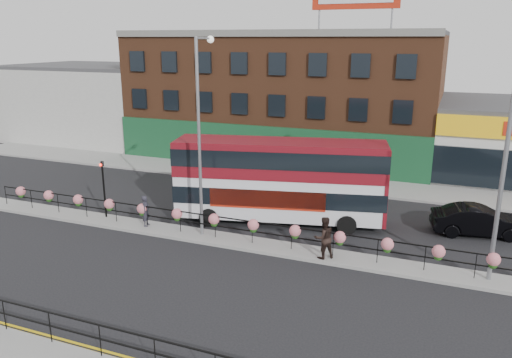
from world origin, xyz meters
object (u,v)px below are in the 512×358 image
at_px(car, 479,221).
at_px(double_decker_bus, 280,173).
at_px(pedestrian_b, 324,238).
at_px(pedestrian_a, 146,211).
at_px(lamp_column_west, 201,121).
at_px(lamp_column_east, 510,117).

bearing_deg(car, double_decker_bus, 89.97).
xyz_separation_m(double_decker_bus, pedestrian_b, (3.47, -3.98, -1.67)).
distance_m(pedestrian_a, lamp_column_west, 5.96).
distance_m(double_decker_bus, pedestrian_a, 7.43).
distance_m(double_decker_bus, lamp_column_east, 11.60).
bearing_deg(double_decker_bus, pedestrian_b, -48.96).
bearing_deg(pedestrian_b, lamp_column_east, 146.41).
distance_m(pedestrian_b, lamp_column_west, 8.07).
height_order(pedestrian_b, lamp_column_west, lamp_column_west).
bearing_deg(lamp_column_west, pedestrian_a, -175.45).
relative_size(pedestrian_a, lamp_column_east, 0.15).
height_order(car, lamp_column_east, lamp_column_east).
height_order(double_decker_bus, pedestrian_b, double_decker_bus).
xyz_separation_m(double_decker_bus, lamp_column_west, (-2.98, -3.25, 3.13)).
bearing_deg(car, lamp_column_west, 100.62).
height_order(car, lamp_column_west, lamp_column_west).
xyz_separation_m(double_decker_bus, car, (10.10, 2.01, -2.03)).
bearing_deg(pedestrian_a, lamp_column_east, -102.26).
relative_size(car, lamp_column_east, 0.43).
bearing_deg(lamp_column_east, lamp_column_west, -179.74).
height_order(pedestrian_a, lamp_column_east, lamp_column_east).
bearing_deg(lamp_column_west, lamp_column_east, 0.26).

